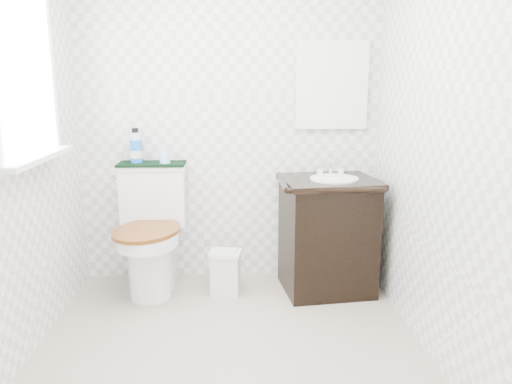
{
  "coord_description": "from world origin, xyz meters",
  "views": [
    {
      "loc": [
        0.05,
        -2.47,
        1.5
      ],
      "look_at": [
        0.18,
        0.75,
        0.77
      ],
      "focal_mm": 35.0,
      "sensor_mm": 36.0,
      "label": 1
    }
  ],
  "objects": [
    {
      "name": "toilet",
      "position": [
        -0.56,
        0.96,
        0.39
      ],
      "size": [
        0.54,
        0.7,
        0.89
      ],
      "color": "white",
      "rests_on": "floor"
    },
    {
      "name": "wall_back",
      "position": [
        0.0,
        1.2,
        1.2
      ],
      "size": [
        2.4,
        0.0,
        2.4
      ],
      "primitive_type": "plane",
      "rotation": [
        1.57,
        0.0,
        0.0
      ],
      "color": "white",
      "rests_on": "ground"
    },
    {
      "name": "floor",
      "position": [
        0.0,
        0.0,
        0.0
      ],
      "size": [
        2.4,
        2.4,
        0.0
      ],
      "primitive_type": "plane",
      "color": "#B2A48F",
      "rests_on": "ground"
    },
    {
      "name": "cup",
      "position": [
        -0.46,
        1.06,
        0.96
      ],
      "size": [
        0.07,
        0.07,
        0.09
      ],
      "primitive_type": "cone",
      "color": "#9BDCFE",
      "rests_on": "towel"
    },
    {
      "name": "mouthwash_bottle",
      "position": [
        -0.67,
        1.11,
        1.02
      ],
      "size": [
        0.09,
        0.09,
        0.25
      ],
      "color": "blue",
      "rests_on": "towel"
    },
    {
      "name": "trash_bin",
      "position": [
        -0.04,
        0.86,
        0.16
      ],
      "size": [
        0.24,
        0.2,
        0.31
      ],
      "color": "white",
      "rests_on": "floor"
    },
    {
      "name": "window",
      "position": [
        -1.07,
        0.25,
        1.55
      ],
      "size": [
        0.02,
        0.7,
        0.9
      ],
      "primitive_type": "cube",
      "color": "white",
      "rests_on": "wall_left"
    },
    {
      "name": "wall_right",
      "position": [
        1.1,
        0.0,
        1.2
      ],
      "size": [
        0.0,
        2.4,
        2.4
      ],
      "primitive_type": "plane",
      "rotation": [
        1.57,
        0.0,
        -1.57
      ],
      "color": "white",
      "rests_on": "ground"
    },
    {
      "name": "soap_bar",
      "position": [
        0.65,
        1.02,
        0.83
      ],
      "size": [
        0.07,
        0.05,
        0.02
      ],
      "primitive_type": "ellipsoid",
      "color": "#19796B",
      "rests_on": "vanity"
    },
    {
      "name": "wall_left",
      "position": [
        -1.1,
        0.0,
        1.2
      ],
      "size": [
        0.0,
        2.4,
        2.4
      ],
      "primitive_type": "plane",
      "rotation": [
        1.57,
        0.0,
        1.57
      ],
      "color": "white",
      "rests_on": "ground"
    },
    {
      "name": "mirror",
      "position": [
        0.74,
        1.18,
        1.45
      ],
      "size": [
        0.5,
        0.02,
        0.6
      ],
      "primitive_type": "cube",
      "color": "silver",
      "rests_on": "wall_back"
    },
    {
      "name": "towel",
      "position": [
        -0.56,
        1.09,
        0.9
      ],
      "size": [
        0.48,
        0.22,
        0.02
      ],
      "primitive_type": "cube",
      "color": "black",
      "rests_on": "toilet"
    },
    {
      "name": "vanity",
      "position": [
        0.69,
        0.9,
        0.43
      ],
      "size": [
        0.71,
        0.63,
        0.92
      ],
      "color": "black",
      "rests_on": "floor"
    },
    {
      "name": "wall_front",
      "position": [
        0.0,
        -1.2,
        1.2
      ],
      "size": [
        2.4,
        0.0,
        2.4
      ],
      "primitive_type": "plane",
      "rotation": [
        -1.57,
        0.0,
        0.0
      ],
      "color": "white",
      "rests_on": "ground"
    }
  ]
}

